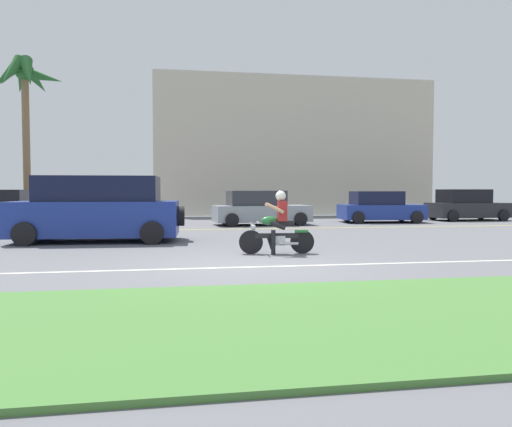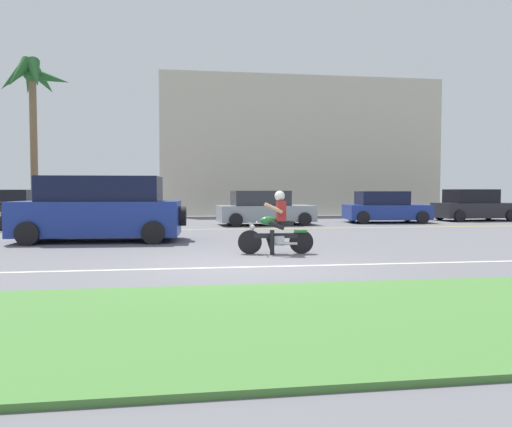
# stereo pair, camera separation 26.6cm
# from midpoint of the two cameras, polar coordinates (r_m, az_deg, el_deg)

# --- Properties ---
(ground) EXTENTS (56.00, 30.00, 0.04)m
(ground) POSITION_cam_midpoint_polar(r_m,az_deg,el_deg) (12.41, -3.71, -4.16)
(ground) COLOR slate
(grass_median) EXTENTS (56.00, 3.80, 0.06)m
(grass_median) POSITION_cam_midpoint_polar(r_m,az_deg,el_deg) (5.49, 3.84, -12.40)
(grass_median) COLOR #477A38
(grass_median) RESTS_ON ground
(lane_line_near) EXTENTS (50.40, 0.12, 0.01)m
(lane_line_near) POSITION_cam_midpoint_polar(r_m,az_deg,el_deg) (9.22, -1.70, -6.39)
(lane_line_near) COLOR silver
(lane_line_near) RESTS_ON ground
(lane_line_far) EXTENTS (50.40, 0.12, 0.01)m
(lane_line_far) POSITION_cam_midpoint_polar(r_m,az_deg,el_deg) (18.27, -5.56, -1.89)
(lane_line_far) COLOR yellow
(lane_line_far) RESTS_ON ground
(motorcyclist) EXTENTS (1.75, 0.57, 1.47)m
(motorcyclist) POSITION_cam_midpoint_polar(r_m,az_deg,el_deg) (11.10, 1.87, -1.65)
(motorcyclist) COLOR black
(motorcyclist) RESTS_ON ground
(suv_nearby) EXTENTS (4.87, 2.31, 1.88)m
(suv_nearby) POSITION_cam_midpoint_polar(r_m,az_deg,el_deg) (14.56, -18.80, 0.42)
(suv_nearby) COLOR navy
(suv_nearby) RESTS_ON ground
(parked_car_1) EXTENTS (4.39, 2.19, 1.50)m
(parked_car_1) POSITION_cam_midpoint_polar(r_m,az_deg,el_deg) (21.37, -17.48, 0.54)
(parked_car_1) COLOR beige
(parked_car_1) RESTS_ON ground
(parked_car_2) EXTENTS (4.20, 2.20, 1.47)m
(parked_car_2) POSITION_cam_midpoint_polar(r_m,az_deg,el_deg) (20.59, 0.09, 0.55)
(parked_car_2) COLOR #8C939E
(parked_car_2) RESTS_ON ground
(parked_car_3) EXTENTS (3.87, 2.22, 1.45)m
(parked_car_3) POSITION_cam_midpoint_polar(r_m,az_deg,el_deg) (22.97, 14.15, 0.67)
(parked_car_3) COLOR navy
(parked_car_3) RESTS_ON ground
(parked_car_4) EXTENTS (3.87, 2.00, 1.54)m
(parked_car_4) POSITION_cam_midpoint_polar(r_m,az_deg,el_deg) (25.97, 23.48, 0.84)
(parked_car_4) COLOR #232328
(parked_car_4) RESTS_ON ground
(palm_tree_0) EXTENTS (3.48, 3.40, 7.97)m
(palm_tree_0) POSITION_cam_midpoint_polar(r_m,az_deg,el_deg) (26.73, -26.07, 13.53)
(palm_tree_0) COLOR brown
(palm_tree_0) RESTS_ON ground
(building_far) EXTENTS (17.39, 4.00, 8.43)m
(building_far) POSITION_cam_midpoint_polar(r_m,az_deg,el_deg) (31.23, 4.07, 7.75)
(building_far) COLOR beige
(building_far) RESTS_ON ground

